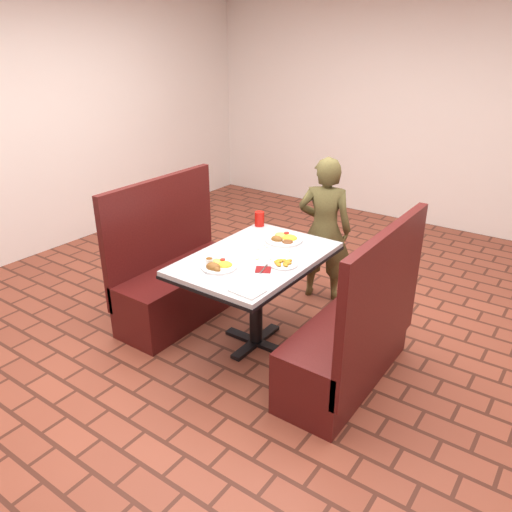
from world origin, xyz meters
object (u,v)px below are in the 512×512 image
object	(u,v)px
far_dinner_plate	(284,238)
plantain_plate	(283,264)
dining_table	(256,268)
diner_person	(324,230)
red_tumbler	(259,219)
booth_bench_left	(179,279)
near_dinner_plate	(218,264)
booth_bench_right	(352,341)

from	to	relation	value
far_dinner_plate	plantain_plate	xyz separation A→B (m)	(0.24, -0.39, -0.01)
dining_table	diner_person	world-z (taller)	diner_person
diner_person	red_tumbler	xyz separation A→B (m)	(-0.37, -0.47, 0.16)
booth_bench_left	far_dinner_plate	xyz separation A→B (m)	(0.81, 0.37, 0.45)
dining_table	near_dinner_plate	distance (m)	0.35
booth_bench_right	diner_person	world-z (taller)	diner_person
far_dinner_plate	near_dinner_plate	bearing A→B (deg)	-98.74
diner_person	near_dinner_plate	bearing A→B (deg)	65.35
booth_bench_left	booth_bench_right	bearing A→B (deg)	0.00
red_tumbler	plantain_plate	bearing A→B (deg)	-43.13
booth_bench_left	plantain_plate	size ratio (longest dim) A/B	6.08
booth_bench_left	red_tumbler	distance (m)	0.85
plantain_plate	diner_person	bearing A→B (deg)	102.18
near_dinner_plate	far_dinner_plate	world-z (taller)	near_dinner_plate
red_tumbler	diner_person	bearing A→B (deg)	52.18
plantain_plate	red_tumbler	size ratio (longest dim) A/B	1.63
dining_table	near_dinner_plate	world-z (taller)	near_dinner_plate
near_dinner_plate	plantain_plate	distance (m)	0.45
dining_table	near_dinner_plate	xyz separation A→B (m)	(-0.10, -0.31, 0.12)
dining_table	red_tumbler	bearing A→B (deg)	122.80
booth_bench_right	near_dinner_plate	world-z (taller)	booth_bench_right
far_dinner_plate	booth_bench_right	bearing A→B (deg)	-24.97
booth_bench_left	booth_bench_right	distance (m)	1.60
diner_person	near_dinner_plate	size ratio (longest dim) A/B	5.22
near_dinner_plate	red_tumbler	size ratio (longest dim) A/B	2.05
dining_table	far_dinner_plate	xyz separation A→B (m)	(0.01, 0.37, 0.12)
far_dinner_plate	red_tumbler	world-z (taller)	red_tumbler
booth_bench_left	far_dinner_plate	bearing A→B (deg)	24.54
booth_bench_left	dining_table	bearing A→B (deg)	0.00
far_dinner_plate	red_tumbler	bearing A→B (deg)	154.91
booth_bench_right	red_tumbler	bearing A→B (deg)	154.99
dining_table	diner_person	distance (m)	1.01
booth_bench_left	near_dinner_plate	size ratio (longest dim) A/B	4.83
near_dinner_plate	far_dinner_plate	bearing A→B (deg)	81.26
diner_person	plantain_plate	bearing A→B (deg)	82.77
booth_bench_left	far_dinner_plate	distance (m)	0.99
booth_bench_left	plantain_plate	world-z (taller)	booth_bench_left
dining_table	booth_bench_right	xyz separation A→B (m)	(0.80, 0.00, -0.32)
diner_person	near_dinner_plate	world-z (taller)	diner_person
booth_bench_left	diner_person	xyz separation A→B (m)	(0.82, 1.01, 0.32)
booth_bench_left	red_tumbler	size ratio (longest dim) A/B	9.91
near_dinner_plate	red_tumbler	xyz separation A→B (m)	(-0.25, 0.85, 0.03)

